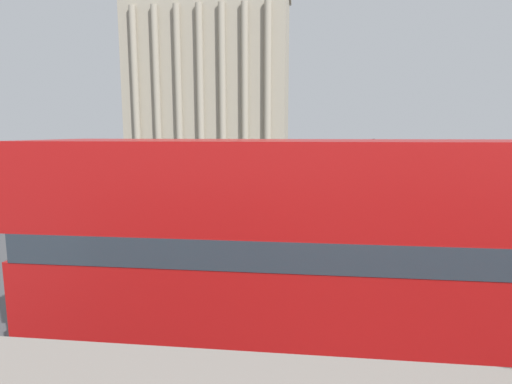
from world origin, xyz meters
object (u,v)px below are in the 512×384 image
plaza_building_left (212,78)px  car_white (271,184)px  pedestrian_olive (313,195)px  traffic_light_mid (374,169)px  car_black (296,210)px  double_decker_bus (353,252)px  pedestrian_red (231,182)px  pedestrian_grey (321,176)px  traffic_light_near (343,209)px

plaza_building_left → car_white: 34.89m
plaza_building_left → pedestrian_olive: size_ratio=13.64×
traffic_light_mid → car_white: bearing=122.3°
car_white → plaza_building_left: bearing=179.2°
car_black → car_white: same height
double_decker_bus → car_black: double_decker_bus is taller
pedestrian_olive → pedestrian_red: 7.88m
traffic_light_mid → double_decker_bus: bearing=-101.3°
car_black → pedestrian_red: bearing=123.5°
car_white → pedestrian_grey: (3.74, 3.37, 0.24)m
double_decker_bus → traffic_light_mid: double_decker_bus is taller
car_black → car_white: 9.98m
double_decker_bus → pedestrian_grey: (0.69, 25.32, -1.42)m
pedestrian_grey → traffic_light_near: bearing=-162.5°
plaza_building_left → pedestrian_olive: (13.90, -38.15, -11.33)m
pedestrian_grey → pedestrian_red: (-6.37, -4.88, 0.03)m
plaza_building_left → pedestrian_olive: 42.15m
double_decker_bus → car_white: 22.22m
double_decker_bus → pedestrian_olive: bearing=96.9°
traffic_light_near → plaza_building_left: bearing=106.7°
plaza_building_left → traffic_light_near: 51.15m
car_white → pedestrian_red: 3.04m
traffic_light_mid → car_black: size_ratio=0.97×
traffic_light_mid → pedestrian_red: size_ratio=2.41×
pedestrian_olive → pedestrian_grey: size_ratio=1.11×
double_decker_bus → plaza_building_left: (-14.12, 52.90, 10.02)m
car_white → pedestrian_grey: bearing=111.5°
double_decker_bus → traffic_light_mid: size_ratio=2.65×
plaza_building_left → car_black: bearing=-72.2°
pedestrian_red → double_decker_bus: bearing=-92.0°
car_white → pedestrian_grey: size_ratio=2.56×
plaza_building_left → car_black: plaza_building_left is taller
plaza_building_left → pedestrian_red: 35.43m
traffic_light_mid → car_black: (-3.68, -0.84, -1.94)m
plaza_building_left → pedestrian_olive: plaza_building_left is taller
plaza_building_left → traffic_light_mid: bearing=-67.3°
double_decker_bus → pedestrian_red: size_ratio=6.38×
car_white → pedestrian_red: pedestrian_red is taller
double_decker_bus → traffic_light_near: size_ratio=3.28×
pedestrian_olive → car_black: bearing=161.4°
traffic_light_near → traffic_light_mid: (2.28, 8.10, 0.47)m
traffic_light_mid → pedestrian_red: traffic_light_mid is taller
double_decker_bus → traffic_light_near: double_decker_bus is taller
car_black → pedestrian_red: 9.47m
traffic_light_mid → pedestrian_red: bearing=138.1°
traffic_light_near → traffic_light_mid: bearing=74.3°
traffic_light_near → pedestrian_red: bearing=111.1°
plaza_building_left → pedestrian_red: bearing=-75.4°
plaza_building_left → pedestrian_grey: bearing=-61.8°
traffic_light_near → car_white: bearing=101.2°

